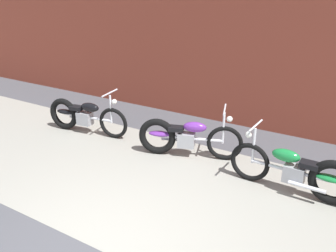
{
  "coord_description": "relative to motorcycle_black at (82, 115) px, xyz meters",
  "views": [
    {
      "loc": [
        2.63,
        -2.61,
        3.13
      ],
      "look_at": [
        -0.44,
        2.45,
        0.75
      ],
      "focal_mm": 38.06,
      "sensor_mm": 36.0,
      "label": 1
    }
  ],
  "objects": [
    {
      "name": "motorcycle_green",
      "position": [
        4.71,
        -0.12,
        0.0
      ],
      "size": [
        2.01,
        0.58,
        1.03
      ],
      "rotation": [
        0.0,
        0.0,
        3.11
      ],
      "color": "black",
      "rests_on": "ground"
    },
    {
      "name": "sidewalk_slab",
      "position": [
        2.85,
        -0.99,
        -0.4
      ],
      "size": [
        36.0,
        3.5,
        0.01
      ],
      "primitive_type": "cube",
      "color": "gray",
      "rests_on": "ground"
    },
    {
      "name": "brick_building_wall",
      "position": [
        2.85,
        2.46,
        1.87
      ],
      "size": [
        36.0,
        0.5,
        4.53
      ],
      "primitive_type": "cube",
      "color": "brown",
      "rests_on": "ground"
    },
    {
      "name": "motorcycle_black",
      "position": [
        0.0,
        0.0,
        0.0
      ],
      "size": [
        2.0,
        0.58,
        1.03
      ],
      "rotation": [
        0.0,
        0.0,
        0.14
      ],
      "color": "black",
      "rests_on": "ground"
    },
    {
      "name": "motorcycle_purple",
      "position": [
        2.48,
        0.12,
        0.0
      ],
      "size": [
        1.93,
        0.88,
        1.03
      ],
      "rotation": [
        0.0,
        0.0,
        0.34
      ],
      "color": "black",
      "rests_on": "ground"
    },
    {
      "name": "ground_plane",
      "position": [
        2.85,
        -2.74,
        -0.4
      ],
      "size": [
        80.0,
        80.0,
        0.0
      ],
      "primitive_type": "plane",
      "color": "#47474C"
    }
  ]
}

